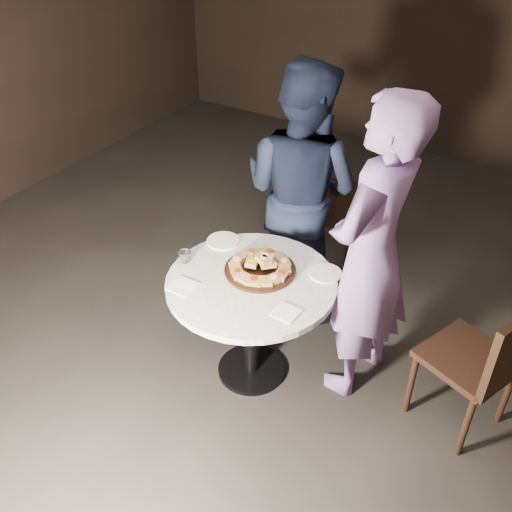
% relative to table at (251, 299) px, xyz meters
% --- Properties ---
extents(floor, '(7.00, 7.00, 0.00)m').
position_rel_table_xyz_m(floor, '(-0.04, 0.12, -0.57)').
color(floor, black).
rests_on(floor, ground).
extents(table, '(1.17, 1.17, 0.70)m').
position_rel_table_xyz_m(table, '(0.00, 0.00, 0.00)').
color(table, black).
rests_on(table, ground).
extents(serving_board, '(0.45, 0.45, 0.02)m').
position_rel_table_xyz_m(serving_board, '(-0.00, 0.09, 0.14)').
color(serving_board, black).
rests_on(serving_board, table).
extents(focaccia_pile, '(0.35, 0.35, 0.09)m').
position_rel_table_xyz_m(focaccia_pile, '(0.00, 0.10, 0.17)').
color(focaccia_pile, '#A4773F').
rests_on(focaccia_pile, serving_board).
extents(plate_left, '(0.22, 0.22, 0.01)m').
position_rel_table_xyz_m(plate_left, '(-0.34, 0.23, 0.14)').
color(plate_left, white).
rests_on(plate_left, table).
extents(plate_right, '(0.20, 0.20, 0.01)m').
position_rel_table_xyz_m(plate_right, '(0.32, 0.26, 0.14)').
color(plate_right, white).
rests_on(plate_right, table).
extents(water_glass, '(0.09, 0.09, 0.07)m').
position_rel_table_xyz_m(water_glass, '(-0.41, -0.05, 0.16)').
color(water_glass, silver).
rests_on(water_glass, table).
extents(napkin_near, '(0.13, 0.13, 0.01)m').
position_rel_table_xyz_m(napkin_near, '(-0.28, -0.24, 0.13)').
color(napkin_near, white).
rests_on(napkin_near, table).
extents(napkin_far, '(0.13, 0.13, 0.01)m').
position_rel_table_xyz_m(napkin_far, '(0.29, -0.14, 0.13)').
color(napkin_far, white).
rests_on(napkin_far, table).
extents(chair_far, '(0.44, 0.45, 0.78)m').
position_rel_table_xyz_m(chair_far, '(-0.11, 1.27, -0.12)').
color(chair_far, black).
rests_on(chair_far, ground).
extents(chair_right, '(0.56, 0.55, 0.89)m').
position_rel_table_xyz_m(chair_right, '(1.22, 0.27, -0.05)').
color(chair_right, black).
rests_on(chair_right, ground).
extents(diner_navy, '(0.87, 0.70, 1.68)m').
position_rel_table_xyz_m(diner_navy, '(-0.12, 0.79, 0.27)').
color(diner_navy, black).
rests_on(diner_navy, ground).
extents(diner_teal, '(0.50, 0.69, 1.77)m').
position_rel_table_xyz_m(diner_teal, '(0.55, 0.30, 0.31)').
color(diner_teal, slate).
rests_on(diner_teal, ground).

